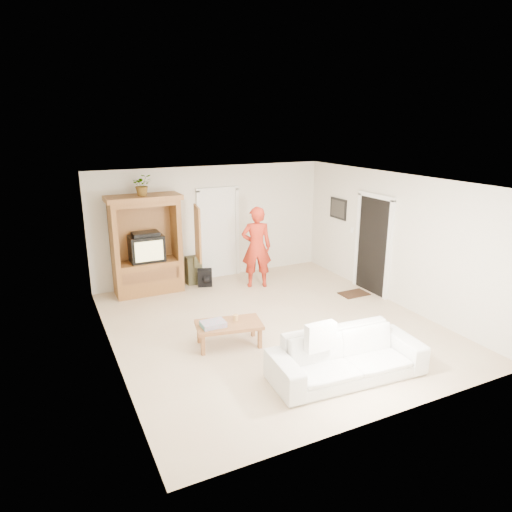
{
  "coord_description": "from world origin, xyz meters",
  "views": [
    {
      "loc": [
        -3.56,
        -6.69,
        3.54
      ],
      "look_at": [
        -0.03,
        0.6,
        1.15
      ],
      "focal_mm": 32.0,
      "sensor_mm": 36.0,
      "label": 1
    }
  ],
  "objects": [
    {
      "name": "wall_back",
      "position": [
        0.0,
        3.0,
        1.3
      ],
      "size": [
        5.5,
        0.0,
        5.5
      ],
      "primitive_type": "plane",
      "rotation": [
        1.57,
        0.0,
        0.0
      ],
      "color": "silver",
      "rests_on": "floor"
    },
    {
      "name": "door_back",
      "position": [
        0.15,
        2.97,
        1.02
      ],
      "size": [
        0.85,
        0.05,
        2.04
      ],
      "primitive_type": "cube",
      "color": "white",
      "rests_on": "floor"
    },
    {
      "name": "man",
      "position": [
        0.65,
        1.97,
        0.9
      ],
      "size": [
        0.76,
        0.62,
        1.8
      ],
      "primitive_type": "imported",
      "rotation": [
        0.0,
        0.0,
        2.81
      ],
      "color": "#B02917",
      "rests_on": "floor"
    },
    {
      "name": "candle",
      "position": [
        -0.85,
        -0.33,
        0.45
      ],
      "size": [
        0.08,
        0.08,
        0.1
      ],
      "primitive_type": "cylinder",
      "color": "tan",
      "rests_on": "coffee_table"
    },
    {
      "name": "coffee_table",
      "position": [
        -0.99,
        -0.38,
        0.34
      ],
      "size": [
        1.15,
        0.77,
        0.4
      ],
      "rotation": [
        0.0,
        0.0,
        -0.19
      ],
      "color": "#905C31",
      "rests_on": "floor"
    },
    {
      "name": "wall_left",
      "position": [
        -2.75,
        0.0,
        1.3
      ],
      "size": [
        0.0,
        6.0,
        6.0
      ],
      "primitive_type": "plane",
      "rotation": [
        1.57,
        0.0,
        1.57
      ],
      "color": "silver",
      "rests_on": "floor"
    },
    {
      "name": "sofa",
      "position": [
        0.15,
        -2.0,
        0.33
      ],
      "size": [
        2.29,
        1.04,
        0.65
      ],
      "primitive_type": "imported",
      "rotation": [
        0.0,
        0.0,
        -0.07
      ],
      "color": "silver",
      "rests_on": "floor"
    },
    {
      "name": "ceiling",
      "position": [
        0.0,
        0.0,
        2.6
      ],
      "size": [
        6.0,
        6.0,
        0.0
      ],
      "primitive_type": "plane",
      "rotation": [
        3.14,
        0.0,
        0.0
      ],
      "color": "white",
      "rests_on": "floor"
    },
    {
      "name": "wall_right",
      "position": [
        2.75,
        0.0,
        1.3
      ],
      "size": [
        0.0,
        6.0,
        6.0
      ],
      "primitive_type": "plane",
      "rotation": [
        1.57,
        0.0,
        -1.57
      ],
      "color": "silver",
      "rests_on": "floor"
    },
    {
      "name": "towel",
      "position": [
        -1.26,
        -0.38,
        0.44
      ],
      "size": [
        0.38,
        0.28,
        0.08
      ],
      "primitive_type": "cube",
      "rotation": [
        0.0,
        0.0,
        -0.0
      ],
      "color": "#D84880",
      "rests_on": "coffee_table"
    },
    {
      "name": "floor",
      "position": [
        0.0,
        0.0,
        0.0
      ],
      "size": [
        6.0,
        6.0,
        0.0
      ],
      "primitive_type": "plane",
      "color": "tan",
      "rests_on": "ground"
    },
    {
      "name": "armoire",
      "position": [
        -1.58,
        2.66,
        0.91
      ],
      "size": [
        1.82,
        1.14,
        2.1
      ],
      "color": "brown",
      "rests_on": "floor"
    },
    {
      "name": "framed_picture",
      "position": [
        2.73,
        1.9,
        1.6
      ],
      "size": [
        0.03,
        0.6,
        0.48
      ],
      "primitive_type": "cube",
      "color": "black",
      "rests_on": "wall_right"
    },
    {
      "name": "doorway_right",
      "position": [
        2.73,
        0.6,
        1.02
      ],
      "size": [
        0.05,
        0.9,
        2.04
      ],
      "primitive_type": "cube",
      "color": "black",
      "rests_on": "floor"
    },
    {
      "name": "wall_front",
      "position": [
        0.0,
        -3.0,
        1.3
      ],
      "size": [
        5.5,
        0.0,
        5.5
      ],
      "primitive_type": "plane",
      "rotation": [
        -1.57,
        0.0,
        0.0
      ],
      "color": "silver",
      "rests_on": "floor"
    },
    {
      "name": "backpack_olive",
      "position": [
        -0.56,
        2.74,
        0.32
      ],
      "size": [
        0.34,
        0.25,
        0.64
      ],
      "primitive_type": null,
      "rotation": [
        0.0,
        0.0,
        0.0
      ],
      "color": "#47442B",
      "rests_on": "floor"
    },
    {
      "name": "backpack_black",
      "position": [
        -0.4,
        2.44,
        0.19
      ],
      "size": [
        0.36,
        0.28,
        0.39
      ],
      "primitive_type": null,
      "rotation": [
        0.0,
        0.0,
        -0.34
      ],
      "color": "black",
      "rests_on": "floor"
    },
    {
      "name": "doormat",
      "position": [
        2.3,
        0.6,
        0.01
      ],
      "size": [
        0.6,
        0.4,
        0.02
      ],
      "primitive_type": "cube",
      "color": "#382316",
      "rests_on": "floor"
    },
    {
      "name": "plant",
      "position": [
        -1.6,
        2.63,
        2.32
      ],
      "size": [
        0.41,
        0.36,
        0.43
      ],
      "primitive_type": "imported",
      "rotation": [
        0.0,
        0.0,
        -0.06
      ],
      "color": "#4C7238",
      "rests_on": "armoire"
    }
  ]
}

